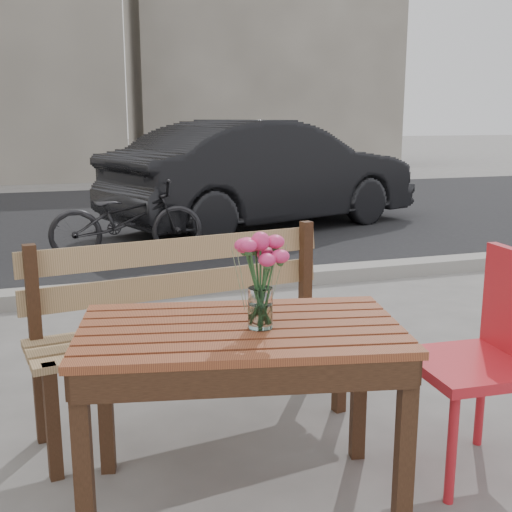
{
  "coord_description": "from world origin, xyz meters",
  "views": [
    {
      "loc": [
        -0.75,
        -2.1,
        1.45
      ],
      "look_at": [
        -0.06,
        0.01,
        0.96
      ],
      "focal_mm": 45.0,
      "sensor_mm": 36.0,
      "label": 1
    }
  ],
  "objects_px": {
    "main_vase": "(260,269)",
    "bicycle": "(127,219)",
    "red_chair": "(492,348)",
    "main_table": "(240,357)",
    "parked_car": "(266,174)"
  },
  "relations": [
    {
      "from": "red_chair",
      "to": "main_table",
      "type": "bearing_deg",
      "value": -90.66
    },
    {
      "from": "main_table",
      "to": "bicycle",
      "type": "distance_m",
      "value": 4.52
    },
    {
      "from": "main_table",
      "to": "main_vase",
      "type": "distance_m",
      "value": 0.34
    },
    {
      "from": "main_table",
      "to": "red_chair",
      "type": "relative_size",
      "value": 1.38
    },
    {
      "from": "red_chair",
      "to": "main_vase",
      "type": "bearing_deg",
      "value": -88.51
    },
    {
      "from": "main_table",
      "to": "parked_car",
      "type": "height_order",
      "value": "parked_car"
    },
    {
      "from": "bicycle",
      "to": "red_chair",
      "type": "bearing_deg",
      "value": -167.31
    },
    {
      "from": "main_table",
      "to": "main_vase",
      "type": "relative_size",
      "value": 3.67
    },
    {
      "from": "red_chair",
      "to": "main_vase",
      "type": "xyz_separation_m",
      "value": [
        -0.97,
        0.03,
        0.39
      ]
    },
    {
      "from": "main_vase",
      "to": "bicycle",
      "type": "height_order",
      "value": "main_vase"
    },
    {
      "from": "red_chair",
      "to": "bicycle",
      "type": "height_order",
      "value": "red_chair"
    },
    {
      "from": "red_chair",
      "to": "parked_car",
      "type": "relative_size",
      "value": 0.22
    },
    {
      "from": "main_vase",
      "to": "bicycle",
      "type": "xyz_separation_m",
      "value": [
        0.06,
        4.55,
        -0.51
      ]
    },
    {
      "from": "main_vase",
      "to": "bicycle",
      "type": "relative_size",
      "value": 0.22
    },
    {
      "from": "main_vase",
      "to": "parked_car",
      "type": "bearing_deg",
      "value": 70.98
    }
  ]
}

